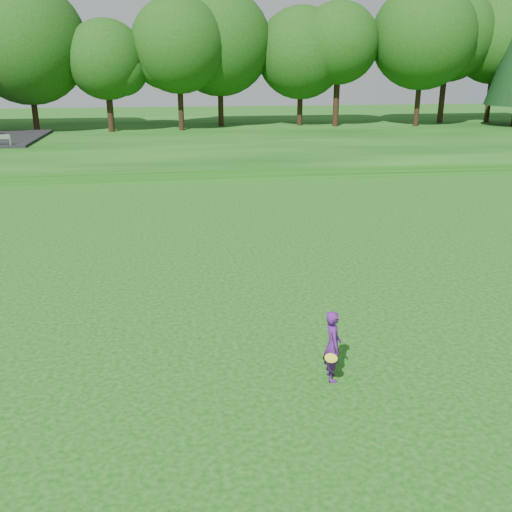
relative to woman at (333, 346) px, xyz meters
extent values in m
plane|color=#0E3F0C|center=(-0.85, 1.05, -0.74)|extent=(140.00, 140.00, 0.00)
cube|color=#0E3F0C|center=(-0.85, 35.05, -0.44)|extent=(130.00, 30.00, 0.60)
cube|color=gray|center=(-0.85, 21.05, -0.72)|extent=(130.00, 1.60, 0.04)
imported|color=#4E186E|center=(0.00, 0.00, 0.00)|extent=(0.38, 0.56, 1.48)
cylinder|color=#FCFF28|center=(-0.17, -0.54, 0.03)|extent=(0.24, 0.24, 0.08)
camera|label=1|loc=(-2.86, -9.82, 5.38)|focal=40.00mm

